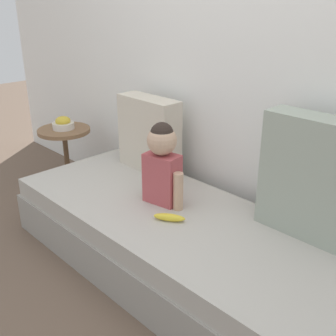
{
  "coord_description": "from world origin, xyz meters",
  "views": [
    {
      "loc": [
        1.36,
        -1.41,
        1.47
      ],
      "look_at": [
        -0.09,
        0.0,
        0.62
      ],
      "focal_mm": 44.29,
      "sensor_mm": 36.0,
      "label": 1
    }
  ],
  "objects_px": {
    "side_table": "(65,142)",
    "fruit_bowl": "(63,124)",
    "throw_pillow_left": "(149,134)",
    "throw_pillow_right": "(322,181)",
    "couch": "(180,245)",
    "toddler": "(162,162)",
    "banana": "(169,217)"
  },
  "relations": [
    {
      "from": "fruit_bowl",
      "to": "throw_pillow_right",
      "type": "bearing_deg",
      "value": 4.35
    },
    {
      "from": "throw_pillow_left",
      "to": "fruit_bowl",
      "type": "xyz_separation_m",
      "value": [
        -0.83,
        -0.16,
        -0.07
      ]
    },
    {
      "from": "couch",
      "to": "fruit_bowl",
      "type": "distance_m",
      "value": 1.49
    },
    {
      "from": "throw_pillow_right",
      "to": "toddler",
      "type": "height_order",
      "value": "throw_pillow_right"
    },
    {
      "from": "throw_pillow_left",
      "to": "banana",
      "type": "distance_m",
      "value": 0.76
    },
    {
      "from": "toddler",
      "to": "fruit_bowl",
      "type": "relative_size",
      "value": 2.81
    },
    {
      "from": "throw_pillow_left",
      "to": "throw_pillow_right",
      "type": "bearing_deg",
      "value": 0.0
    },
    {
      "from": "throw_pillow_left",
      "to": "side_table",
      "type": "xyz_separation_m",
      "value": [
        -0.83,
        -0.16,
        -0.23
      ]
    },
    {
      "from": "banana",
      "to": "fruit_bowl",
      "type": "distance_m",
      "value": 1.47
    },
    {
      "from": "couch",
      "to": "throw_pillow_left",
      "type": "xyz_separation_m",
      "value": [
        -0.6,
        0.32,
        0.43
      ]
    },
    {
      "from": "throw_pillow_left",
      "to": "fruit_bowl",
      "type": "height_order",
      "value": "throw_pillow_left"
    },
    {
      "from": "couch",
      "to": "banana",
      "type": "relative_size",
      "value": 12.93
    },
    {
      "from": "throw_pillow_left",
      "to": "banana",
      "type": "height_order",
      "value": "throw_pillow_left"
    },
    {
      "from": "toddler",
      "to": "side_table",
      "type": "distance_m",
      "value": 1.28
    },
    {
      "from": "banana",
      "to": "toddler",
      "type": "bearing_deg",
      "value": 145.6
    },
    {
      "from": "couch",
      "to": "banana",
      "type": "height_order",
      "value": "banana"
    },
    {
      "from": "banana",
      "to": "throw_pillow_right",
      "type": "bearing_deg",
      "value": 33.53
    },
    {
      "from": "side_table",
      "to": "fruit_bowl",
      "type": "xyz_separation_m",
      "value": [
        0.0,
        -0.0,
        0.15
      ]
    },
    {
      "from": "side_table",
      "to": "fruit_bowl",
      "type": "bearing_deg",
      "value": -7.13
    },
    {
      "from": "throw_pillow_right",
      "to": "banana",
      "type": "bearing_deg",
      "value": -146.47
    },
    {
      "from": "throw_pillow_right",
      "to": "fruit_bowl",
      "type": "xyz_separation_m",
      "value": [
        -2.04,
        -0.16,
        -0.13
      ]
    },
    {
      "from": "banana",
      "to": "fruit_bowl",
      "type": "relative_size",
      "value": 1.01
    },
    {
      "from": "couch",
      "to": "toddler",
      "type": "bearing_deg",
      "value": 166.45
    },
    {
      "from": "throw_pillow_left",
      "to": "fruit_bowl",
      "type": "relative_size",
      "value": 2.92
    },
    {
      "from": "couch",
      "to": "throw_pillow_left",
      "type": "distance_m",
      "value": 0.81
    },
    {
      "from": "throw_pillow_left",
      "to": "toddler",
      "type": "relative_size",
      "value": 1.04
    },
    {
      "from": "side_table",
      "to": "throw_pillow_left",
      "type": "bearing_deg",
      "value": 10.55
    },
    {
      "from": "side_table",
      "to": "couch",
      "type": "bearing_deg",
      "value": -6.58
    },
    {
      "from": "couch",
      "to": "toddler",
      "type": "distance_m",
      "value": 0.47
    },
    {
      "from": "couch",
      "to": "throw_pillow_right",
      "type": "relative_size",
      "value": 3.68
    },
    {
      "from": "couch",
      "to": "side_table",
      "type": "relative_size",
      "value": 4.41
    },
    {
      "from": "throw_pillow_left",
      "to": "side_table",
      "type": "relative_size",
      "value": 0.99
    }
  ]
}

